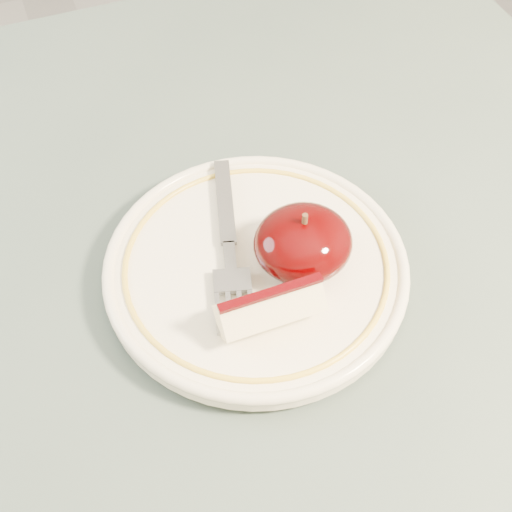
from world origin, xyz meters
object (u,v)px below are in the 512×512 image
object	(u,v)px
apple_half	(303,243)
fork	(229,245)
table	(187,426)
plate	(256,268)

from	to	relation	value
apple_half	fork	bearing A→B (deg)	146.10
table	fork	world-z (taller)	fork
plate	apple_half	xyz separation A→B (m)	(0.03, -0.01, 0.03)
table	fork	distance (m)	0.15
table	plate	size ratio (longest dim) A/B	4.00
apple_half	fork	distance (m)	0.06
plate	fork	world-z (taller)	fork
table	apple_half	xyz separation A→B (m)	(0.11, 0.04, 0.13)
table	plate	bearing A→B (deg)	34.41
table	apple_half	size ratio (longest dim) A/B	12.58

